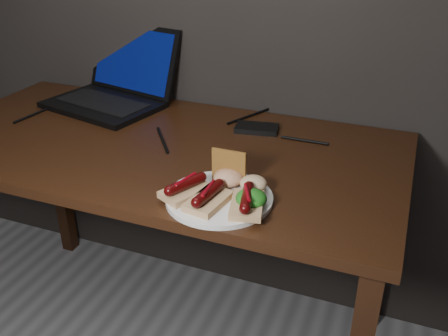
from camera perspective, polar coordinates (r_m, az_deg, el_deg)
The scene contains 12 objects.
desk at distance 1.49m, azimuth -7.45°, elevation -0.23°, with size 1.40×0.70×0.75m.
laptop at distance 1.78m, azimuth -12.42°, elevation 8.97°, with size 0.44×0.41×0.25m.
hard_drive at distance 1.52m, azimuth 3.76°, elevation 4.55°, with size 0.13×0.07×0.02m, color black.
desk_cables at distance 1.56m, azimuth -5.09°, elevation 4.98°, with size 0.96×0.46×0.01m.
plate at distance 1.15m, azimuth -0.55°, elevation -3.46°, with size 0.25×0.25×0.01m, color silver.
bread_sausage_left at distance 1.15m, azimuth -4.38°, elevation -2.32°, with size 0.11×0.13×0.04m.
bread_sausage_center at distance 1.11m, azimuth -1.81°, elevation -3.40°, with size 0.09×0.12×0.04m.
bread_sausage_right at distance 1.10m, azimuth 2.63°, elevation -3.87°, with size 0.10×0.13×0.04m.
crispbread at distance 1.19m, azimuth 0.55°, elevation 0.17°, with size 0.09×0.01×0.09m, color #A1702C.
salad_greens at distance 1.10m, azimuth 3.14°, elevation -3.50°, with size 0.07×0.07×0.04m, color #194F0F.
salsa_mound at distance 1.19m, azimuth 0.51°, elevation -1.11°, with size 0.07×0.07×0.04m, color maroon.
coleslaw_mound at distance 1.17m, azimuth 3.38°, elevation -1.80°, with size 0.06×0.06×0.04m, color beige.
Camera 1 is at (0.66, 0.23, 1.35)m, focal length 40.00 mm.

